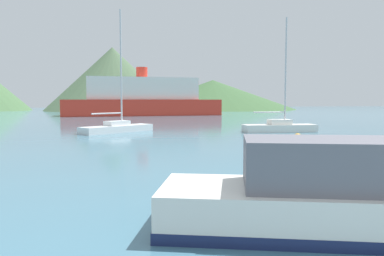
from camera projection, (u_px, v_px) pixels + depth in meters
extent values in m
cube|color=white|center=(374.00, 211.00, 6.50)|extent=(7.68, 4.28, 0.78)
cube|color=#19234C|center=(373.00, 227.00, 6.52)|extent=(7.72, 4.30, 0.20)
cube|color=slate|center=(342.00, 164.00, 6.49)|extent=(3.69, 2.58, 0.86)
cube|color=white|center=(279.00, 128.00, 27.22)|extent=(5.38, 1.81, 0.53)
cube|color=white|center=(280.00, 122.00, 27.19)|extent=(1.65, 1.13, 0.37)
cylinder|color=#BCBCC1|center=(286.00, 71.00, 26.98)|extent=(0.12, 0.12, 7.69)
cylinder|color=#BCBCC1|center=(269.00, 112.00, 27.01)|extent=(2.38, 0.24, 0.10)
cube|color=white|center=(117.00, 129.00, 26.87)|extent=(5.39, 4.47, 0.48)
cube|color=white|center=(117.00, 123.00, 26.84)|extent=(1.95, 1.80, 0.34)
cylinder|color=#BCBCC1|center=(121.00, 68.00, 26.86)|extent=(0.12, 0.12, 8.27)
cylinder|color=#BCBCC1|center=(107.00, 113.00, 26.15)|extent=(2.11, 1.57, 0.10)
cube|color=red|center=(142.00, 107.00, 56.77)|extent=(23.49, 7.93, 2.38)
cube|color=silver|center=(142.00, 89.00, 56.56)|extent=(16.49, 6.57, 3.26)
cylinder|color=red|center=(142.00, 73.00, 56.38)|extent=(1.70, 1.70, 1.60)
cylinder|color=orange|center=(298.00, 144.00, 18.60)|extent=(0.58, 0.58, 0.26)
sphere|color=orange|center=(298.00, 137.00, 18.58)|extent=(0.41, 0.41, 0.41)
cone|color=#4C6647|center=(113.00, 79.00, 83.59)|extent=(29.66, 29.66, 14.04)
cone|color=#3D6038|center=(213.00, 95.00, 93.49)|extent=(40.65, 40.65, 7.27)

